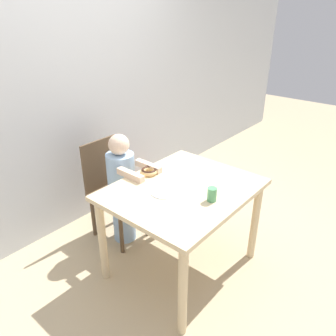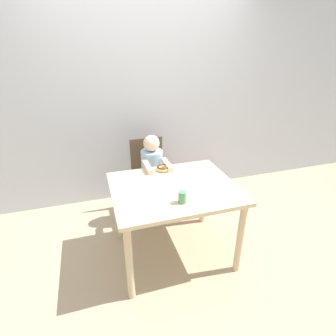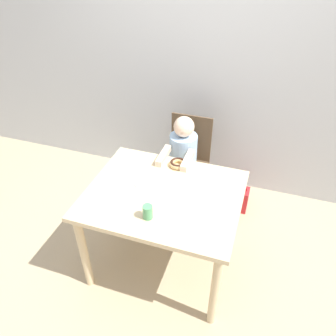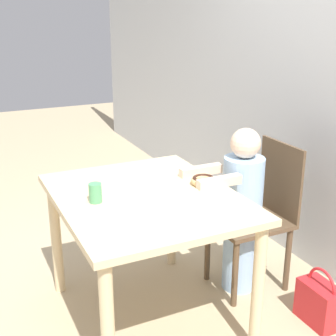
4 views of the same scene
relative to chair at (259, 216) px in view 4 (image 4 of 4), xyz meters
The scene contains 9 objects.
ground_plane 0.88m from the chair, 86.92° to the right, with size 12.00×12.00×0.00m, color tan.
dining_table 0.77m from the chair, 86.92° to the right, with size 1.07×0.88×0.74m.
chair is the anchor object (origin of this frame).
child_figure 0.14m from the chair, 90.00° to the right, with size 0.25×0.47×1.01m.
donut 0.52m from the chair, 84.65° to the right, with size 0.14×0.14×0.04m.
napkin 0.78m from the chair, 89.97° to the right, with size 0.33×0.33×0.00m.
handbag 0.59m from the chair, ahead, with size 0.24×0.14×0.33m.
cup 1.06m from the chair, 88.64° to the right, with size 0.06×0.06×0.10m.
plate 0.76m from the chair, 99.72° to the right, with size 0.16×0.16×0.01m.
Camera 4 is at (2.04, -0.85, 1.64)m, focal length 50.00 mm.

